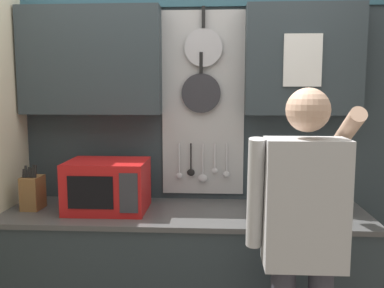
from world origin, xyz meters
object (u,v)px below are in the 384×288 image
(microwave, at_px, (107,186))
(knife_block, at_px, (33,192))
(person, at_px, (303,230))
(utensil_crock, at_px, (334,200))

(microwave, height_order, knife_block, microwave)
(knife_block, bearing_deg, microwave, -0.05)
(knife_block, bearing_deg, person, -19.91)
(utensil_crock, bearing_deg, knife_block, -179.95)
(utensil_crock, relative_size, person, 0.21)
(microwave, xyz_separation_m, person, (1.09, -0.57, -0.07))
(knife_block, height_order, utensil_crock, utensil_crock)
(microwave, xyz_separation_m, knife_block, (-0.48, 0.00, -0.05))
(microwave, bearing_deg, person, -27.50)
(microwave, relative_size, knife_block, 1.69)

